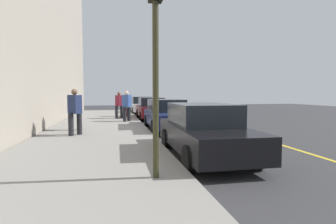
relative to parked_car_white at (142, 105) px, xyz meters
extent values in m
plane|color=#333335|center=(10.69, 0.12, -0.76)|extent=(56.00, 56.00, 0.00)
cube|color=gray|center=(10.69, -3.18, -0.68)|extent=(28.00, 4.60, 0.15)
cube|color=gold|center=(10.69, 3.32, -0.75)|extent=(28.00, 0.14, 0.01)
cylinder|color=black|center=(1.34, 0.83, -0.44)|extent=(0.64, 0.22, 0.64)
cylinder|color=black|center=(1.33, -0.85, -0.44)|extent=(0.64, 0.22, 0.64)
cylinder|color=black|center=(-1.22, 0.85, -0.44)|extent=(0.64, 0.22, 0.64)
cylinder|color=black|center=(-1.22, -0.83, -0.44)|extent=(0.64, 0.22, 0.64)
cube|color=white|center=(0.06, 0.00, -0.16)|extent=(4.13, 1.82, 0.64)
cube|color=black|center=(-0.15, 0.00, 0.46)|extent=(2.15, 1.61, 0.60)
cylinder|color=black|center=(6.71, 0.97, -0.44)|extent=(0.64, 0.23, 0.64)
cylinder|color=black|center=(6.69, -0.71, -0.44)|extent=(0.64, 0.23, 0.64)
cylinder|color=black|center=(3.90, 1.00, -0.44)|extent=(0.64, 0.23, 0.64)
cylinder|color=black|center=(3.89, -0.68, -0.44)|extent=(0.64, 0.23, 0.64)
cube|color=maroon|center=(5.30, 0.14, -0.16)|extent=(4.54, 1.85, 0.64)
cube|color=black|center=(5.07, 0.15, 0.46)|extent=(2.37, 1.62, 0.60)
cylinder|color=black|center=(12.28, 0.95, -0.44)|extent=(0.64, 0.23, 0.64)
cylinder|color=black|center=(12.25, -0.73, -0.44)|extent=(0.64, 0.23, 0.64)
cylinder|color=black|center=(9.32, 1.00, -0.44)|extent=(0.64, 0.23, 0.64)
cylinder|color=black|center=(9.30, -0.68, -0.44)|extent=(0.64, 0.23, 0.64)
cube|color=navy|center=(10.79, 0.14, -0.16)|extent=(4.79, 1.88, 0.64)
cube|color=black|center=(10.55, 0.14, 0.46)|extent=(2.50, 1.64, 0.60)
cylinder|color=black|center=(17.95, 0.92, -0.44)|extent=(0.64, 0.23, 0.64)
cylinder|color=black|center=(17.93, -0.76, -0.44)|extent=(0.64, 0.23, 0.64)
cylinder|color=black|center=(15.12, 0.95, -0.44)|extent=(0.64, 0.23, 0.64)
cylinder|color=black|center=(15.10, -0.73, -0.44)|extent=(0.64, 0.23, 0.64)
cube|color=black|center=(16.53, 0.09, -0.16)|extent=(4.58, 1.85, 0.64)
cube|color=black|center=(16.30, 0.09, 0.46)|extent=(2.39, 1.62, 0.60)
cylinder|color=black|center=(7.64, -1.55, -0.18)|extent=(0.20, 0.20, 0.85)
cylinder|color=black|center=(7.93, -1.81, -0.18)|extent=(0.20, 0.20, 0.85)
cube|color=#335193|center=(7.78, -1.68, 0.60)|extent=(0.55, 0.57, 0.72)
sphere|color=beige|center=(7.78, -1.68, 1.08)|extent=(0.23, 0.23, 0.23)
cylinder|color=black|center=(12.80, -4.09, -0.17)|extent=(0.20, 0.20, 0.86)
cylinder|color=black|center=(12.51, -3.81, -0.17)|extent=(0.20, 0.20, 0.86)
cube|color=#1E284C|center=(12.65, -3.95, 0.63)|extent=(0.57, 0.57, 0.74)
sphere|color=brown|center=(12.65, -3.95, 1.11)|extent=(0.24, 0.24, 0.24)
cylinder|color=black|center=(5.66, -1.93, -0.19)|extent=(0.19, 0.19, 0.83)
cylinder|color=black|center=(5.86, -2.27, -0.19)|extent=(0.19, 0.19, 0.83)
cube|color=maroon|center=(5.76, -2.10, 0.58)|extent=(0.57, 0.50, 0.71)
sphere|color=brown|center=(5.76, -2.10, 1.05)|extent=(0.23, 0.23, 0.23)
cylinder|color=black|center=(4.31, -1.77, -0.21)|extent=(0.19, 0.19, 0.79)
cylinder|color=black|center=(4.28, -1.40, -0.21)|extent=(0.19, 0.19, 0.79)
cube|color=slate|center=(4.30, -1.58, 0.52)|extent=(0.47, 0.31, 0.67)
sphere|color=tan|center=(4.30, -1.58, 0.97)|extent=(0.22, 0.22, 0.22)
cylinder|color=black|center=(11.07, -4.33, -0.19)|extent=(0.19, 0.19, 0.83)
cylinder|color=black|center=(11.17, -3.96, -0.19)|extent=(0.19, 0.19, 0.83)
cube|color=tan|center=(11.12, -4.15, 0.57)|extent=(0.54, 0.41, 0.70)
sphere|color=beige|center=(11.12, -4.15, 1.04)|extent=(0.23, 0.23, 0.23)
cylinder|color=#2D2D19|center=(18.54, -1.63, 1.09)|extent=(0.12, 0.12, 3.40)
cube|color=#471E19|center=(4.65, -1.61, -0.33)|extent=(0.34, 0.22, 0.56)
cylinder|color=#4C4C4C|center=(4.65, -1.61, 0.13)|extent=(0.03, 0.03, 0.36)
camera|label=1|loc=(23.61, -2.42, 1.06)|focal=28.20mm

